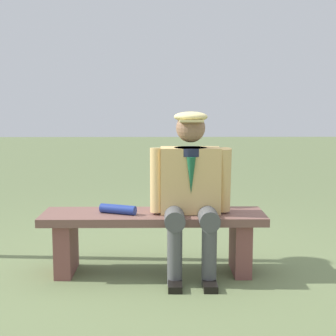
% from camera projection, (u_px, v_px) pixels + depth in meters
% --- Properties ---
extents(ground_plane, '(30.00, 30.00, 0.00)m').
position_uv_depth(ground_plane, '(154.00, 272.00, 3.90)').
color(ground_plane, '#667549').
extents(bench, '(1.72, 0.45, 0.48)m').
position_uv_depth(bench, '(153.00, 230.00, 3.85)').
color(bench, brown).
rests_on(bench, ground).
extents(seated_man, '(0.62, 0.58, 1.26)m').
position_uv_depth(seated_man, '(191.00, 186.00, 3.74)').
color(seated_man, tan).
rests_on(seated_man, ground).
extents(rolled_magazine, '(0.29, 0.17, 0.07)m').
position_uv_depth(rolled_magazine, '(118.00, 209.00, 3.79)').
color(rolled_magazine, navy).
rests_on(rolled_magazine, bench).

